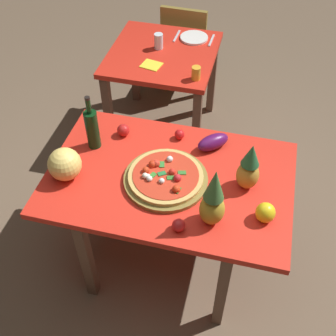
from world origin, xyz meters
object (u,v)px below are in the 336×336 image
at_px(pineapple_left, 213,200).
at_px(melon, 65,164).
at_px(wine_bottle, 92,128).
at_px(napkin_folded, 151,65).
at_px(tomato_at_corner, 123,130).
at_px(drinking_glass_water, 159,41).
at_px(tomato_beside_pepper, 180,134).
at_px(fork_utensil, 177,36).
at_px(display_table, 169,187).
at_px(dinner_plate, 194,38).
at_px(drinking_glass_juice, 196,73).
at_px(eggplant, 213,142).
at_px(dining_chair, 186,43).
at_px(bell_pepper, 265,213).
at_px(pineapple_right, 249,169).
at_px(knife_utensil, 212,40).
at_px(pizza, 165,176).
at_px(pizza_board, 166,179).
at_px(tomato_by_bottle, 179,225).
at_px(background_table, 163,66).

height_order(pineapple_left, melon, pineapple_left).
xyz_separation_m(wine_bottle, napkin_folded, (0.09, 0.90, -0.13)).
distance_m(tomato_at_corner, drinking_glass_water, 1.02).
bearing_deg(tomato_beside_pepper, fork_utensil, 103.89).
bearing_deg(display_table, dinner_plate, 96.36).
relative_size(tomato_beside_pepper, drinking_glass_juice, 0.63).
distance_m(eggplant, dinner_plate, 1.26).
xyz_separation_m(dining_chair, bell_pepper, (0.84, -2.05, 0.32)).
distance_m(melon, tomato_at_corner, 0.45).
relative_size(pineapple_right, fork_utensil, 1.63).
relative_size(display_table, drinking_glass_water, 11.49).
xyz_separation_m(drinking_glass_juice, napkin_folded, (-0.35, 0.09, -0.04)).
xyz_separation_m(wine_bottle, knife_utensil, (0.46, 1.36, -0.13)).
xyz_separation_m(fork_utensil, napkin_folded, (-0.08, -0.45, -0.00)).
height_order(pizza, knife_utensil, pizza).
height_order(fork_utensil, knife_utensil, same).
bearing_deg(fork_utensil, pineapple_left, -69.52).
height_order(drinking_glass_juice, fork_utensil, drinking_glass_juice).
height_order(pizza, dinner_plate, pizza).
height_order(pizza, pineapple_right, pineapple_right).
bearing_deg(pizza_board, pineapple_left, -36.12).
height_order(pineapple_right, bell_pepper, pineapple_right).
relative_size(pineapple_right, bell_pepper, 2.70).
xyz_separation_m(pizza, tomato_by_bottle, (0.14, -0.30, -0.01)).
bearing_deg(drinking_glass_water, napkin_folded, -87.70).
xyz_separation_m(display_table, background_table, (-0.36, 1.24, -0.04)).
bearing_deg(pizza_board, tomato_at_corner, 138.18).
xyz_separation_m(background_table, tomato_by_bottle, (0.49, -1.57, 0.16)).
height_order(tomato_at_corner, fork_utensil, tomato_at_corner).
height_order(pizza, tomato_by_bottle, pizza).
bearing_deg(knife_utensil, pineapple_left, -78.16).
relative_size(bell_pepper, napkin_folded, 0.78).
bearing_deg(tomato_beside_pepper, melon, -139.61).
relative_size(dining_chair, fork_utensil, 4.72).
bearing_deg(drinking_glass_juice, pizza, -88.27).
xyz_separation_m(background_table, fork_utensil, (0.05, 0.25, 0.13)).
relative_size(background_table, pineapple_left, 2.31).
distance_m(bell_pepper, drinking_glass_juice, 1.25).
bearing_deg(dining_chair, pineapple_left, 107.51).
relative_size(pizza_board, drinking_glass_juice, 4.79).
relative_size(drinking_glass_water, fork_utensil, 0.65).
relative_size(drinking_glass_juice, drinking_glass_water, 0.82).
relative_size(pizza_board, tomato_by_bottle, 6.96).
relative_size(pineapple_right, drinking_glass_juice, 3.07).
distance_m(background_table, melon, 1.40).
bearing_deg(tomato_beside_pepper, display_table, -87.15).
bearing_deg(drinking_glass_juice, pineapple_right, -63.44).
height_order(pizza, fork_utensil, pizza).
bearing_deg(pineapple_left, display_table, 138.02).
distance_m(pizza_board, wine_bottle, 0.52).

